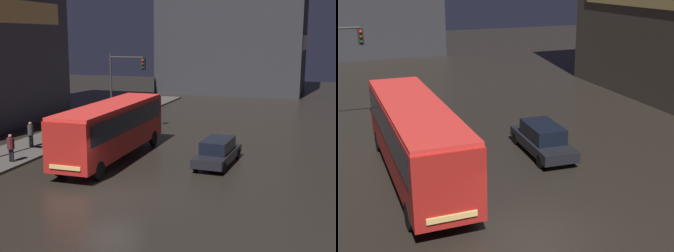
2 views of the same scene
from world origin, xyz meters
TOP-DOWN VIEW (x-y plane):
  - ground_plane at (0.00, 0.00)m, footprint 120.00×120.00m
  - bus_near at (-2.79, 6.06)m, footprint 2.63×11.18m
  - car_taxi at (3.56, 6.79)m, footprint 1.97×4.83m

SIDE VIEW (x-z plane):
  - ground_plane at x=0.00m, z-range 0.00..0.00m
  - car_taxi at x=3.56m, z-range 0.01..1.53m
  - bus_near at x=-2.79m, z-range 0.39..3.75m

